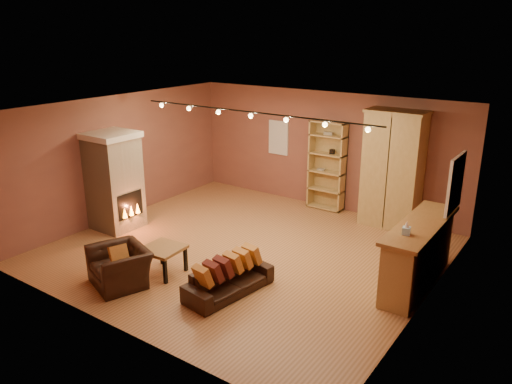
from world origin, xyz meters
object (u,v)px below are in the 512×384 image
Objects in this scene: fireplace at (115,181)px; armoire at (393,169)px; loveseat at (229,274)px; armchair at (119,260)px; bar_counter at (418,254)px; coffee_table at (163,251)px; bookcase at (328,165)px.

armoire is (4.86, 3.52, 0.23)m from fireplace.
armchair reaches higher than loveseat.
bar_counter is 1.45× the size of loveseat.
loveseat is at bearing 4.61° from coffee_table.
armoire is 3.60× the size of coffee_table.
bookcase reaches higher than armchair.
armoire is 5.98m from armchair.
coffee_table is (-3.83, -2.17, -0.14)m from bar_counter.
loveseat reaches higher than coffee_table.
bar_counter reaches higher than armchair.
armoire is at bearing -4.84° from loveseat.
armoire reaches higher than bookcase.
fireplace is 2.97× the size of coffee_table.
armchair is (-4.16, -2.87, -0.14)m from bar_counter.
armoire is at bearing -7.39° from bookcase.
armoire reaches higher than fireplace.
armoire reaches higher than armchair.
bar_counter is 3.21m from loveseat.
armchair is at bearing -118.00° from armoire.
armoire is at bearing 61.55° from coffee_table.
bookcase is at bearing 15.91° from loveseat.
armchair is (-2.78, -5.23, -0.85)m from armoire.
bar_counter is (6.24, 1.16, -0.49)m from fireplace.
armoire is at bearing 35.92° from fireplace.
coffee_table is (2.41, -1.01, -0.63)m from fireplace.
bookcase reaches higher than fireplace.
bar_counter is 5.06m from armchair.
armchair is 0.77m from coffee_table.
bookcase is at bearing 139.68° from bar_counter.
bar_counter is (3.03, -2.57, -0.52)m from bookcase.
coffee_table is (-0.80, -4.75, -0.66)m from bookcase.
loveseat is at bearing -82.79° from bookcase.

